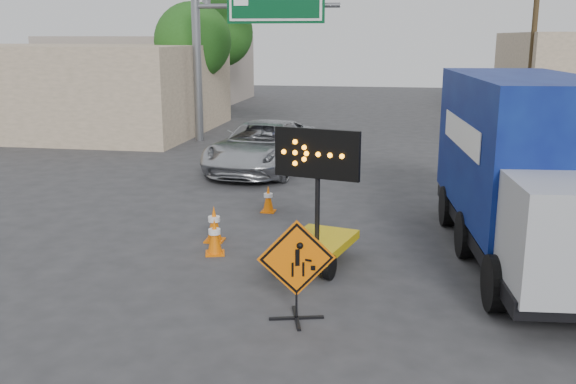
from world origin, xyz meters
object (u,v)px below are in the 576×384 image
(construction_sign, at_px, (297,268))
(pickup_truck, at_px, (264,146))
(arrow_board, at_px, (317,235))
(box_truck, at_px, (526,179))

(construction_sign, bearing_deg, pickup_truck, 89.83)
(construction_sign, relative_size, arrow_board, 0.61)
(construction_sign, relative_size, box_truck, 0.21)
(arrow_board, bearing_deg, box_truck, 28.69)
(arrow_board, bearing_deg, pickup_truck, 122.83)
(construction_sign, distance_m, box_truck, 5.45)
(construction_sign, xyz_separation_m, pickup_truck, (-3.03, 11.41, -0.06))
(construction_sign, distance_m, pickup_truck, 11.81)
(box_truck, bearing_deg, construction_sign, -143.20)
(arrow_board, relative_size, pickup_truck, 0.46)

